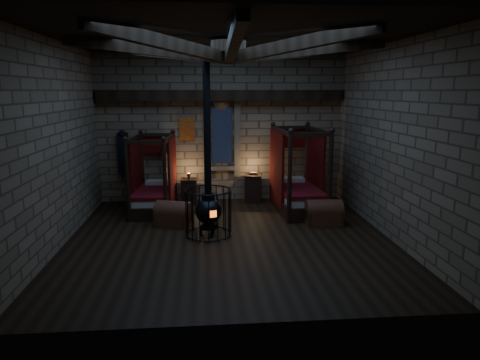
{
  "coord_description": "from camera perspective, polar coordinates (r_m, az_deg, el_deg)",
  "views": [
    {
      "loc": [
        -0.53,
        -8.88,
        3.18
      ],
      "look_at": [
        0.28,
        0.6,
        1.18
      ],
      "focal_mm": 32.0,
      "sensor_mm": 36.0,
      "label": 1
    }
  ],
  "objects": [
    {
      "name": "nightstand_right",
      "position": [
        12.38,
        1.76,
        -1.09
      ],
      "size": [
        0.58,
        0.56,
        0.88
      ],
      "rotation": [
        0.0,
        0.0,
        -0.18
      ],
      "color": "black",
      "rests_on": "ground"
    },
    {
      "name": "bed_left",
      "position": [
        11.7,
        -11.39,
        -1.65
      ],
      "size": [
        1.13,
        1.98,
        2.01
      ],
      "rotation": [
        0.0,
        0.0,
        -0.06
      ],
      "color": "black",
      "rests_on": "ground"
    },
    {
      "name": "stove",
      "position": [
        9.49,
        -4.24,
        -3.77
      ],
      "size": [
        1.03,
        1.03,
        4.05
      ],
      "rotation": [
        0.0,
        0.0,
        0.37
      ],
      "color": "black",
      "rests_on": "ground"
    },
    {
      "name": "trunk_left",
      "position": [
        10.37,
        -8.8,
        -4.59
      ],
      "size": [
        0.97,
        0.79,
        0.62
      ],
      "rotation": [
        0.0,
        0.0,
        -0.36
      ],
      "color": "#552B1B",
      "rests_on": "ground"
    },
    {
      "name": "trunk_right",
      "position": [
        10.53,
        11.09,
        -4.39
      ],
      "size": [
        0.88,
        0.57,
        0.63
      ],
      "rotation": [
        0.0,
        0.0,
        -0.03
      ],
      "color": "#552B1B",
      "rests_on": "ground"
    },
    {
      "name": "bed_right",
      "position": [
        11.56,
        7.66,
        -1.44
      ],
      "size": [
        1.22,
        2.17,
        2.21
      ],
      "rotation": [
        0.0,
        0.0,
        0.05
      ],
      "color": "black",
      "rests_on": "ground"
    },
    {
      "name": "nightstand_left",
      "position": [
        12.26,
        -6.8,
        -1.46
      ],
      "size": [
        0.49,
        0.47,
        0.9
      ],
      "rotation": [
        0.0,
        0.0,
        -0.07
      ],
      "color": "black",
      "rests_on": "ground"
    },
    {
      "name": "room",
      "position": [
        9.01,
        -1.58,
        15.42
      ],
      "size": [
        7.02,
        7.02,
        4.29
      ],
      "color": "black",
      "rests_on": "ground"
    }
  ]
}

